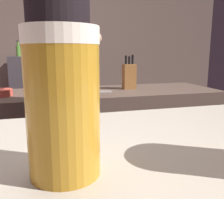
% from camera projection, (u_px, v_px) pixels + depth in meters
% --- Properties ---
extents(wall_back, '(5.20, 0.10, 2.70)m').
position_uv_depth(wall_back, '(39.00, 41.00, 3.22)').
color(wall_back, brown).
rests_on(wall_back, ground).
extents(prep_counter, '(2.10, 0.60, 0.91)m').
position_uv_depth(prep_counter, '(87.00, 147.00, 1.96)').
color(prep_counter, brown).
rests_on(prep_counter, ground).
extents(back_shelf, '(0.77, 0.36, 1.15)m').
position_uv_depth(back_shelf, '(45.00, 102.00, 3.11)').
color(back_shelf, '#3E373B').
rests_on(back_shelf, ground).
extents(bartender, '(0.50, 0.55, 1.73)m').
position_uv_depth(bartender, '(61.00, 89.00, 1.37)').
color(bartender, '#2E253B').
rests_on(bartender, ground).
extents(knife_block, '(0.10, 0.08, 0.28)m').
position_uv_depth(knife_block, '(129.00, 76.00, 1.99)').
color(knife_block, '#965D2E').
rests_on(knife_block, prep_counter).
extents(mixing_bowl, '(0.17, 0.17, 0.05)m').
position_uv_depth(mixing_bowl, '(0.00, 93.00, 1.68)').
color(mixing_bowl, '#C84739').
rests_on(mixing_bowl, prep_counter).
extents(chefs_knife, '(0.24, 0.07, 0.01)m').
position_uv_depth(chefs_knife, '(96.00, 92.00, 1.84)').
color(chefs_knife, silver).
rests_on(chefs_knife, prep_counter).
extents(pint_glass_near, '(0.07, 0.07, 0.14)m').
position_uv_depth(pint_glass_near, '(63.00, 104.00, 0.23)').
color(pint_glass_near, '#BC8424').
rests_on(pint_glass_near, bar_counter).
extents(bottle_hot_sauce, '(0.07, 0.07, 0.23)m').
position_uv_depth(bottle_hot_sauce, '(65.00, 49.00, 2.98)').
color(bottle_hot_sauce, red).
rests_on(bottle_hot_sauce, back_shelf).
extents(bottle_olive_oil, '(0.05, 0.05, 0.18)m').
position_uv_depth(bottle_olive_oil, '(18.00, 50.00, 2.93)').
color(bottle_olive_oil, '#4D7E2E').
rests_on(bottle_olive_oil, back_shelf).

